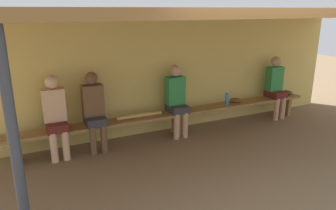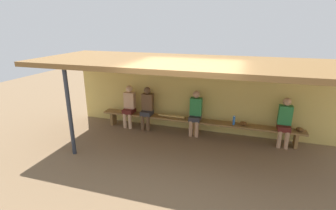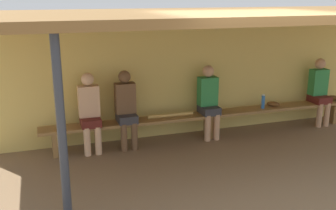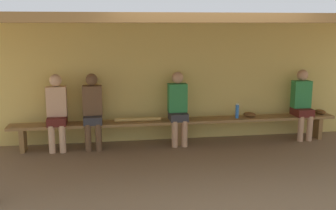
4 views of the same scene
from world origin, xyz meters
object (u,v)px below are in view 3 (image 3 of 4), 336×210
baseball_glove_worn (273,104)px  baseball_glove_dark_brown (334,98)px  bench (209,117)px  player_in_blue (126,106)px  player_leftmost (90,110)px  player_near_post (320,89)px  baseball_bat (170,115)px  water_bottle_blue (263,102)px  player_in_white (209,99)px  support_post (62,134)px

baseball_glove_worn → baseball_glove_dark_brown: size_ratio=1.00×
bench → baseball_glove_worn: (1.37, 0.02, 0.12)m
player_in_blue → bench: bearing=-0.1°
player_leftmost → player_near_post: same height
baseball_glove_worn → player_leftmost: bearing=-138.2°
baseball_bat → baseball_glove_worn: bearing=1.9°
player_in_blue → water_bottle_blue: bearing=-0.8°
player_in_white → baseball_glove_worn: (1.38, 0.02, -0.22)m
player_in_white → player_in_blue: 1.53m
water_bottle_blue → bench: bearing=178.2°
support_post → bench: bearing=37.7°
bench → player_leftmost: size_ratio=4.49×
baseball_glove_dark_brown → support_post: bearing=-86.1°
support_post → player_near_post: 5.55m
player_in_blue → water_bottle_blue: 2.65m
support_post → player_near_post: size_ratio=1.65×
bench → water_bottle_blue: size_ratio=21.80×
player_leftmost → water_bottle_blue: (3.26, -0.04, -0.14)m
player_in_blue → baseball_bat: size_ratio=1.60×
support_post → player_in_white: support_post is taller
baseball_bat → baseball_glove_dark_brown: bearing=1.9°
bench → player_in_blue: player_in_blue is taller
water_bottle_blue → baseball_bat: 1.85m
player_leftmost → player_in_blue: bearing=0.0°
support_post → baseball_glove_dark_brown: size_ratio=9.17×
player_leftmost → player_in_blue: (0.61, 0.00, 0.00)m
support_post → player_in_blue: size_ratio=1.65×
player_in_white → player_near_post: 2.42m
bench → player_leftmost: player_leftmost is taller
water_bottle_blue → player_in_white: bearing=178.0°
player_in_blue → baseball_glove_dark_brown: size_ratio=5.56×
bench → player_leftmost: bearing=179.9°
player_near_post → baseball_glove_worn: bearing=178.9°
player_in_white → player_in_blue: size_ratio=1.00×
player_in_white → player_in_blue: (-1.53, 0.00, 0.00)m
player_leftmost → baseball_bat: player_leftmost is taller
player_in_blue → baseball_glove_dark_brown: 4.36m
player_leftmost → water_bottle_blue: size_ratio=4.85×
player_in_white → bench: bearing=-19.3°
water_bottle_blue → baseball_glove_dark_brown: water_bottle_blue is taller
player_near_post → baseball_glove_worn: 1.06m
support_post → player_in_blue: support_post is taller
player_in_blue → baseball_glove_worn: size_ratio=5.56×
player_in_blue → player_in_white: bearing=0.0°
bench → player_in_blue: bearing=179.9°
water_bottle_blue → baseball_glove_worn: (0.27, 0.06, -0.09)m
support_post → bench: support_post is taller
baseball_glove_worn → baseball_glove_dark_brown: same height
support_post → baseball_bat: size_ratio=2.64×
baseball_glove_worn → player_near_post: bearing=40.4°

